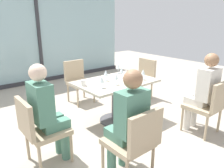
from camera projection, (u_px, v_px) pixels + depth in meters
name	position (u px, v px, depth m)	size (l,w,h in m)	color
ground_plane	(116.00, 120.00, 3.85)	(12.00, 12.00, 0.00)	#A89E8E
window_wall_backdrop	(39.00, 38.00, 5.85)	(5.32, 0.10, 2.70)	#95B7BC
dining_table_main	(116.00, 91.00, 3.69)	(1.31, 0.86, 0.73)	#BCB29E
chair_front_left	(134.00, 140.00, 2.31)	(0.46, 0.50, 0.87)	tan
chair_front_right	(209.00, 104.00, 3.27)	(0.46, 0.50, 0.87)	tan
chair_side_end	(39.00, 128.00, 2.58)	(0.50, 0.46, 0.87)	tan
chair_far_right	(142.00, 77.00, 4.78)	(0.50, 0.46, 0.87)	tan
chair_near_window	(78.00, 79.00, 4.62)	(0.46, 0.51, 0.87)	tan
person_front_left	(128.00, 119.00, 2.33)	(0.34, 0.39, 1.26)	#4C7F6B
person_front_right	(204.00, 89.00, 3.29)	(0.34, 0.39, 1.26)	silver
person_side_end	(47.00, 109.00, 2.58)	(0.39, 0.34, 1.26)	#4C7F6B
wine_glass_0	(126.00, 74.00, 3.55)	(0.07, 0.07, 0.18)	silver
wine_glass_1	(122.00, 70.00, 3.78)	(0.07, 0.07, 0.18)	silver
wine_glass_2	(143.00, 72.00, 3.66)	(0.07, 0.07, 0.18)	silver
wine_glass_3	(102.00, 80.00, 3.22)	(0.07, 0.07, 0.18)	silver
wine_glass_4	(116.00, 77.00, 3.39)	(0.07, 0.07, 0.18)	silver
wine_glass_5	(118.00, 67.00, 4.06)	(0.07, 0.07, 0.18)	silver
wine_glass_6	(106.00, 73.00, 3.60)	(0.07, 0.07, 0.18)	silver
coffee_cup	(84.00, 83.00, 3.36)	(0.08, 0.08, 0.09)	white
cell_phone_on_table	(130.00, 76.00, 3.89)	(0.07, 0.14, 0.01)	black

